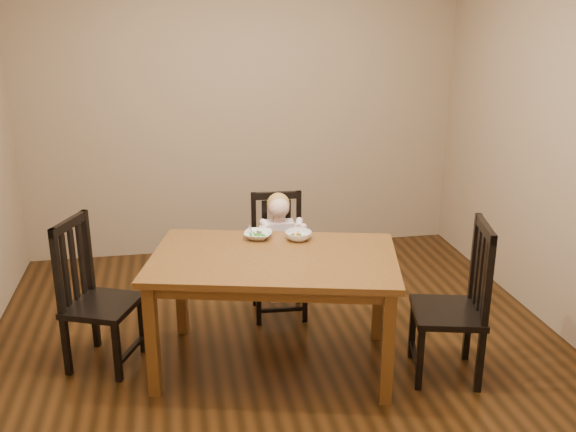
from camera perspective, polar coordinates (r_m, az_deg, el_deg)
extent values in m
cube|color=#3D220D|center=(4.48, -0.64, -11.87)|extent=(4.00, 4.00, 0.01)
cube|color=#9F8565|center=(5.92, -4.06, 9.50)|extent=(4.00, 0.01, 2.70)
cube|color=#9F8565|center=(2.13, 8.57, -6.93)|extent=(4.00, 0.01, 2.70)
cube|color=#9F8565|center=(4.74, 24.00, 5.75)|extent=(0.01, 4.00, 2.70)
cube|color=#523213|center=(4.00, -1.27, -3.84)|extent=(1.70, 1.26, 0.04)
cube|color=#523213|center=(4.03, -1.27, -4.65)|extent=(1.56, 1.11, 0.08)
cube|color=#523213|center=(3.94, -11.98, -10.80)|extent=(0.09, 0.09, 0.72)
cube|color=#523213|center=(3.83, 8.86, -11.54)|extent=(0.09, 0.09, 0.72)
cube|color=#523213|center=(4.61, -9.48, -6.18)|extent=(0.09, 0.09, 0.72)
cube|color=#523213|center=(4.51, 8.03, -6.66)|extent=(0.09, 0.09, 0.72)
cube|color=black|center=(4.81, -0.80, -4.48)|extent=(0.42, 0.40, 0.04)
cube|color=black|center=(5.06, 0.92, -5.80)|extent=(0.04, 0.04, 0.37)
cube|color=black|center=(5.03, -2.97, -6.00)|extent=(0.04, 0.04, 0.37)
cube|color=black|center=(4.77, 1.51, -7.37)|extent=(0.04, 0.04, 0.37)
cube|color=black|center=(4.73, -2.63, -7.61)|extent=(0.04, 0.04, 0.37)
cube|color=black|center=(4.89, 0.95, -0.67)|extent=(0.04, 0.04, 0.51)
cube|color=black|center=(4.85, -3.06, -0.85)|extent=(0.04, 0.04, 0.51)
cube|color=black|center=(4.80, -1.06, 1.84)|extent=(0.38, 0.05, 0.05)
cube|color=black|center=(4.89, 0.01, -1.01)|extent=(0.04, 0.02, 0.44)
cube|color=black|center=(4.87, -1.05, -1.06)|extent=(0.04, 0.02, 0.44)
cube|color=black|center=(4.87, -2.10, -1.11)|extent=(0.04, 0.02, 0.44)
cube|color=black|center=(4.32, -16.16, -7.64)|extent=(0.54, 0.55, 0.04)
cube|color=black|center=(4.64, -16.77, -8.85)|extent=(0.05, 0.05, 0.40)
cube|color=black|center=(4.36, -19.10, -10.92)|extent=(0.05, 0.05, 0.40)
cube|color=black|center=(4.48, -12.81, -9.45)|extent=(0.05, 0.05, 0.40)
cube|color=black|center=(4.20, -14.94, -11.67)|extent=(0.05, 0.05, 0.40)
cube|color=black|center=(4.43, -17.37, -2.92)|extent=(0.05, 0.05, 0.55)
cube|color=black|center=(4.14, -19.83, -4.69)|extent=(0.05, 0.05, 0.55)
cube|color=black|center=(4.20, -18.90, -0.65)|extent=(0.19, 0.39, 0.06)
cube|color=black|center=(4.37, -17.89, -3.67)|extent=(0.03, 0.05, 0.47)
cube|color=black|center=(4.30, -18.52, -4.13)|extent=(0.03, 0.05, 0.47)
cube|color=black|center=(4.22, -19.18, -4.61)|extent=(0.03, 0.05, 0.47)
cube|color=black|center=(4.15, 13.98, -8.33)|extent=(0.51, 0.53, 0.04)
cube|color=black|center=(4.13, 16.70, -12.28)|extent=(0.05, 0.05, 0.41)
cube|color=black|center=(4.45, 15.66, -9.82)|extent=(0.05, 0.05, 0.41)
cube|color=black|center=(4.06, 11.63, -12.38)|extent=(0.05, 0.05, 0.41)
cube|color=black|center=(4.39, 11.00, -9.86)|extent=(0.05, 0.05, 0.41)
cube|color=black|center=(3.89, 17.40, -5.53)|extent=(0.05, 0.05, 0.57)
cube|color=black|center=(4.24, 16.27, -3.47)|extent=(0.05, 0.05, 0.57)
cube|color=black|center=(3.98, 17.14, -1.07)|extent=(0.14, 0.42, 0.06)
cube|color=black|center=(3.99, 17.08, -5.41)|extent=(0.03, 0.05, 0.49)
cube|color=black|center=(4.08, 16.77, -4.85)|extent=(0.03, 0.05, 0.49)
cube|color=black|center=(4.16, 16.48, -4.31)|extent=(0.03, 0.05, 0.49)
imported|color=white|center=(4.29, -2.67, -1.70)|extent=(0.23, 0.23, 0.05)
imported|color=white|center=(4.26, 0.92, -1.75)|extent=(0.21, 0.21, 0.06)
cube|color=silver|center=(4.27, -3.24, -1.43)|extent=(0.03, 0.12, 0.05)
cube|color=silver|center=(4.27, -3.24, -1.64)|extent=(0.03, 0.04, 0.01)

